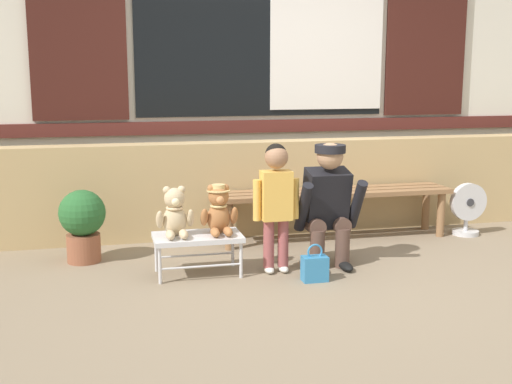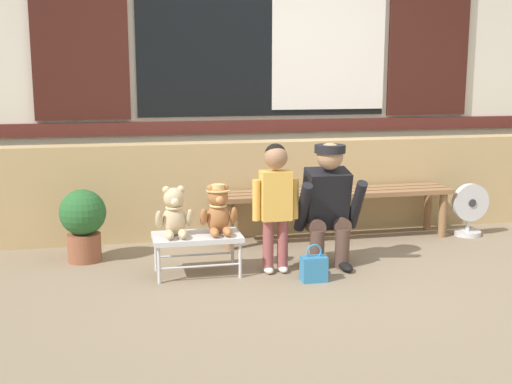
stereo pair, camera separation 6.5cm
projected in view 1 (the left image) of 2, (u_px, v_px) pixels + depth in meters
ground_plane at (324, 279)px, 4.68m from camera, size 60.00×60.00×0.00m
brick_low_wall at (273, 187)px, 5.97m from camera, size 8.20×0.25×0.85m
shop_facade at (260, 32)px, 6.21m from camera, size 8.37×0.26×3.68m
wooden_bench_long at (334, 198)px, 5.73m from camera, size 2.10×0.40×0.44m
small_display_bench at (198, 239)px, 4.73m from camera, size 0.64×0.36×0.30m
teddy_bear_plain at (175, 214)px, 4.66m from camera, size 0.28×0.26×0.36m
teddy_bear_with_hat at (219, 210)px, 4.73m from camera, size 0.28×0.27×0.36m
child_standing at (276, 194)px, 4.73m from camera, size 0.35×0.18×0.96m
adult_crouching at (328, 204)px, 4.93m from camera, size 0.50×0.49×0.95m
handbag_on_ground at (315, 268)px, 4.61m from camera, size 0.18×0.11×0.27m
potted_plant at (83, 221)px, 5.05m from camera, size 0.36×0.36×0.57m
floor_fan at (468, 209)px, 5.89m from camera, size 0.34×0.24×0.48m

